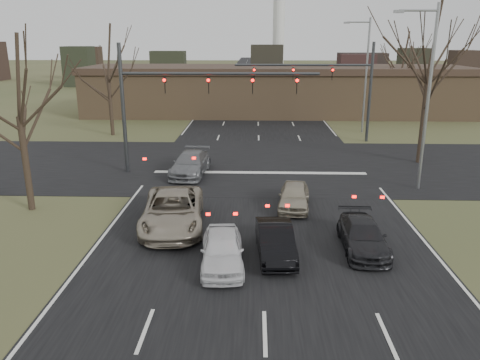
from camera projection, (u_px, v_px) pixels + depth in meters
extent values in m
plane|color=#3B4525|center=(263.00, 269.00, 17.39)|extent=(360.00, 360.00, 0.00)
cube|color=black|center=(257.00, 92.00, 74.80)|extent=(14.00, 300.00, 0.02)
cube|color=black|center=(259.00, 165.00, 31.74)|extent=(200.00, 14.00, 0.02)
cube|color=olive|center=(276.00, 93.00, 53.03)|extent=(42.00, 10.00, 4.60)
cube|color=#38281E|center=(276.00, 69.00, 52.26)|extent=(42.40, 10.40, 0.70)
cylinder|color=silver|center=(279.00, 5.00, 127.12)|extent=(3.20, 3.20, 34.00)
cylinder|color=#383A3D|center=(123.00, 110.00, 28.93)|extent=(0.24, 0.24, 8.00)
cylinder|color=#383A3D|center=(219.00, 74.00, 28.11)|extent=(12.00, 0.18, 0.18)
imported|color=black|center=(165.00, 85.00, 28.42)|extent=(0.16, 0.20, 1.00)
imported|color=black|center=(209.00, 85.00, 28.34)|extent=(0.16, 0.20, 1.00)
imported|color=black|center=(253.00, 86.00, 28.26)|extent=(0.16, 0.20, 1.00)
imported|color=black|center=(297.00, 86.00, 28.17)|extent=(0.16, 0.20, 1.00)
cylinder|color=#383A3D|center=(370.00, 93.00, 37.97)|extent=(0.24, 0.24, 8.00)
cylinder|color=#383A3D|center=(303.00, 65.00, 37.50)|extent=(11.00, 0.18, 0.18)
imported|color=black|center=(332.00, 74.00, 37.63)|extent=(0.16, 0.20, 1.00)
imported|color=black|center=(293.00, 74.00, 37.73)|extent=(0.16, 0.20, 1.00)
imported|color=black|center=(254.00, 74.00, 37.82)|extent=(0.16, 0.20, 1.00)
cylinder|color=gray|center=(428.00, 101.00, 25.24)|extent=(0.18, 0.18, 10.00)
cylinder|color=gray|center=(419.00, 10.00, 23.94)|extent=(2.00, 0.12, 0.12)
cube|color=gray|center=(399.00, 11.00, 23.99)|extent=(0.50, 0.25, 0.15)
cylinder|color=gray|center=(366.00, 77.00, 41.49)|extent=(0.18, 0.18, 10.00)
cylinder|color=gray|center=(358.00, 22.00, 40.19)|extent=(2.00, 0.12, 0.12)
cube|color=gray|center=(347.00, 23.00, 40.24)|extent=(0.50, 0.25, 0.15)
cylinder|color=black|center=(423.00, 117.00, 31.45)|extent=(0.32, 0.32, 6.33)
cylinder|color=black|center=(26.00, 164.00, 22.81)|extent=(0.32, 0.32, 4.68)
cylinder|color=black|center=(111.00, 106.00, 40.95)|extent=(0.32, 0.32, 5.23)
cylinder|color=black|center=(399.00, 95.00, 49.71)|extent=(0.32, 0.32, 4.95)
imported|color=#A59985|center=(173.00, 210.00, 21.02)|extent=(3.24, 6.03, 1.61)
imported|color=white|center=(222.00, 250.00, 17.41)|extent=(1.84, 3.99, 1.33)
imported|color=black|center=(275.00, 241.00, 18.26)|extent=(1.59, 3.94, 1.27)
imported|color=black|center=(363.00, 236.00, 18.79)|extent=(1.75, 4.14, 1.19)
imported|color=slate|center=(190.00, 164.00, 29.28)|extent=(2.39, 5.01, 1.41)
imported|color=#ABA18A|center=(294.00, 196.00, 23.49)|extent=(1.92, 3.86, 1.27)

